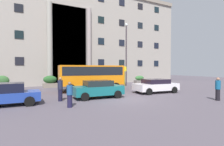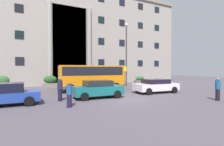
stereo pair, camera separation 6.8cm
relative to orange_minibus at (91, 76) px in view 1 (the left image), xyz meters
name	(u,v)px [view 1 (the left image)]	position (x,y,z in m)	size (l,w,h in m)	color
ground_plane	(125,99)	(0.74, -5.50, -1.66)	(80.00, 64.00, 0.12)	#524A53
office_building_facade	(70,38)	(0.74, 11.98, 5.86)	(37.16, 9.61, 14.92)	#9C948A
orange_minibus	(91,76)	(0.00, 0.00, 0.00)	(6.73, 3.32, 2.67)	orange
bus_stop_sign	(125,74)	(5.07, 1.52, 0.01)	(0.44, 0.08, 2.61)	#9F9D1C
hedge_planter_far_east	(2,83)	(-8.34, 4.62, -0.82)	(1.49, 0.79, 1.61)	#6C655D
hedge_planter_far_west	(139,80)	(10.00, 5.07, -1.01)	(1.64, 0.81, 1.22)	slate
hedge_planter_east	(50,82)	(-3.37, 5.38, -0.89)	(1.65, 0.97, 1.47)	gray
hedge_planter_entrance_right	(116,80)	(5.54, 4.78, -0.96)	(1.87, 0.82, 1.34)	slate
hedge_planter_entrance_left	(76,81)	(-0.19, 5.00, -0.86)	(2.11, 0.74, 1.53)	slate
parked_compact_extra	(156,86)	(5.07, -4.15, -0.90)	(4.39, 2.34, 1.33)	silver
white_taxi_kerbside	(98,89)	(-1.02, -4.22, -0.88)	(4.00, 2.04, 1.40)	#146166
parked_coupe_end	(4,94)	(-7.42, -4.20, -0.87)	(4.18, 1.98, 1.44)	#1F3B94
motorcycle_near_kerb	(108,88)	(0.76, -2.31, -1.14)	(2.01, 0.55, 0.89)	black
pedestrian_woman_with_bag	(70,95)	(-3.87, -6.54, -0.82)	(0.36, 0.36, 1.55)	#1B1936
pedestrian_man_red_shirt	(218,89)	(6.33, -9.37, -0.74)	(0.36, 0.36, 1.70)	black
pedestrian_child_trailing	(60,89)	(-3.98, -4.22, -0.73)	(0.36, 0.36, 1.73)	black
lamppost_plaza_centre	(126,50)	(6.12, 2.86, 3.26)	(0.40, 0.40, 8.45)	#3B3239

